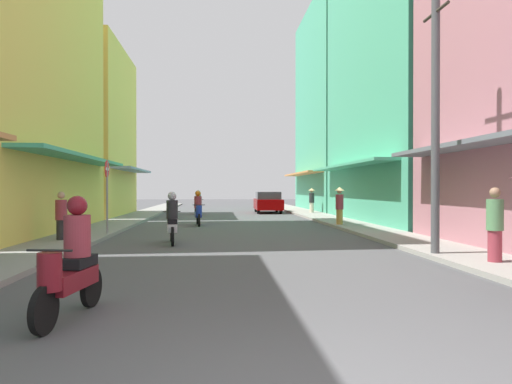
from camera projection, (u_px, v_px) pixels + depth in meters
ground_plane at (231, 223)px, 22.04m from camera, size 100.72×100.72×0.00m
sidewalk_left at (120, 223)px, 21.59m from camera, size 1.92×53.78×0.12m
sidewalk_right at (338, 221)px, 22.49m from camera, size 1.92×53.78×0.12m
building_left_far at (73, 133)px, 27.29m from camera, size 7.05×8.31×10.04m
building_right_mid at (416, 53)px, 22.82m from camera, size 7.05×12.09×16.86m
building_right_far at (347, 110)px, 34.82m from camera, size 7.05×11.31×15.35m
motorbike_white at (172, 221)px, 13.88m from camera, size 0.55×1.81×1.58m
motorbike_blue at (198, 210)px, 20.81m from camera, size 0.55×1.81×1.58m
motorbike_orange at (198, 203)px, 30.04m from camera, size 0.55×1.81×1.58m
motorbike_maroon at (71, 264)px, 5.88m from camera, size 0.58×1.80×1.58m
parked_car at (268, 202)px, 31.64m from camera, size 1.85×4.14×1.45m
pedestrian_foreground at (61, 218)px, 13.90m from camera, size 0.34×0.34×1.58m
pedestrian_midway at (340, 205)px, 19.88m from camera, size 0.44×0.44×1.74m
pedestrian_far at (495, 227)px, 9.72m from camera, size 0.34×0.34×1.70m
pedestrian_crossing at (312, 200)px, 29.87m from camera, size 0.44×0.44×1.71m
utility_pole at (435, 120)px, 11.01m from camera, size 0.20×1.20×6.51m
street_sign_no_entry at (107, 187)px, 15.74m from camera, size 0.07×0.60×2.65m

